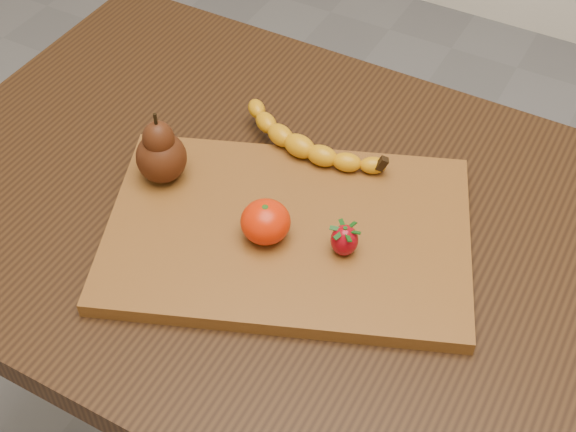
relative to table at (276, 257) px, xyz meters
The scene contains 6 objects.
table is the anchor object (origin of this frame).
cutting_board 0.12m from the table, 42.48° to the right, with size 0.45×0.30×0.02m, color brown.
banana 0.16m from the table, 97.34° to the left, with size 0.20×0.05×0.03m, color orange, non-canonical shape.
pear 0.23m from the table, 166.91° to the right, with size 0.07×0.07×0.10m, color #401B0A, non-canonical shape.
mandarin 0.16m from the table, 69.78° to the right, with size 0.06×0.06×0.05m, color red.
strawberry 0.19m from the table, 17.86° to the right, with size 0.03×0.03×0.04m, color #97040F, non-canonical shape.
Camera 1 is at (0.36, -0.62, 1.52)m, focal length 50.00 mm.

